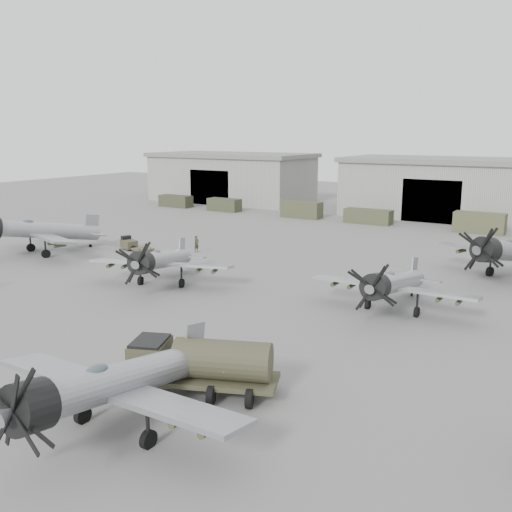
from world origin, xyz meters
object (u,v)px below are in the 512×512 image
Objects in this scene: aircraft_mid_1 at (160,261)px; fuel_tanker at (202,362)px; aircraft_mid_0 at (35,231)px; tug_trailer at (135,247)px; aircraft_near_1 at (109,385)px; ground_crew at (197,244)px; aircraft_mid_2 at (392,284)px.

aircraft_mid_1 reaches higher than fuel_tanker.
aircraft_mid_0 reaches higher than tug_trailer.
aircraft_near_1 is at bearing -72.93° from aircraft_mid_1.
tug_trailer is 6.46m from ground_crew.
aircraft_mid_1 is (19.14, -2.79, -0.35)m from aircraft_mid_0.
aircraft_mid_2 reaches higher than ground_crew.
fuel_tanker is at bearing -62.33° from aircraft_mid_1.
aircraft_mid_0 is 10.21m from tug_trailer.
fuel_tanker reaches higher than tug_trailer.
aircraft_mid_0 is at bearing -119.78° from tug_trailer.
ground_crew is (-19.83, 31.57, -1.41)m from aircraft_near_1.
aircraft_near_1 reaches higher than aircraft_mid_2.
fuel_tanker is 4.23× the size of ground_crew.
aircraft_mid_1 reaches higher than aircraft_mid_2.
aircraft_mid_2 is 1.59× the size of tug_trailer.
aircraft_near_1 is at bearing -16.03° from aircraft_mid_0.
aircraft_near_1 is 22.58m from aircraft_mid_2.
fuel_tanker is (33.86, -16.61, -0.96)m from aircraft_mid_0.
tug_trailer is (-29.80, 6.06, -1.57)m from aircraft_mid_2.
tug_trailer is at bearing 168.30° from aircraft_mid_2.
aircraft_near_1 is at bearing -140.43° from ground_crew.
ground_crew is at bearing 106.51° from fuel_tanker.
aircraft_mid_1 is 14.69m from tug_trailer.
aircraft_mid_0 is at bearing 152.58° from aircraft_mid_1.
aircraft_mid_0 is 7.90× the size of ground_crew.
aircraft_mid_0 is 1.91× the size of tug_trailer.
aircraft_mid_0 reaches higher than aircraft_mid_1.
aircraft_mid_0 reaches higher than aircraft_mid_2.
fuel_tanker is (14.72, -13.82, -0.61)m from aircraft_mid_1.
aircraft_mid_2 is at bearing -9.64° from aircraft_mid_1.
aircraft_mid_1 is at bearing 9.12° from aircraft_mid_0.
aircraft_mid_1 is 18.67m from aircraft_mid_2.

